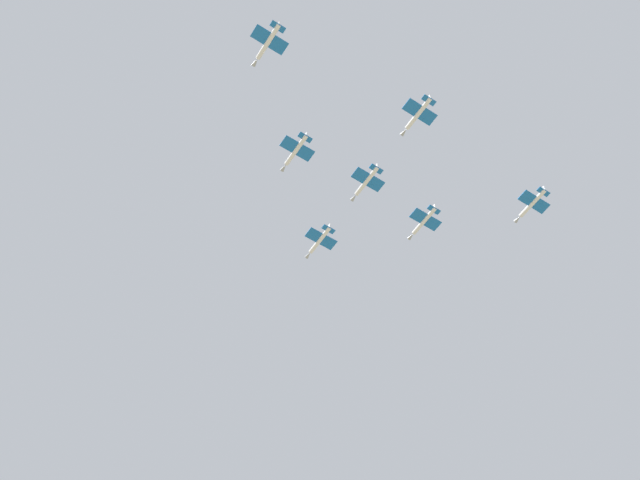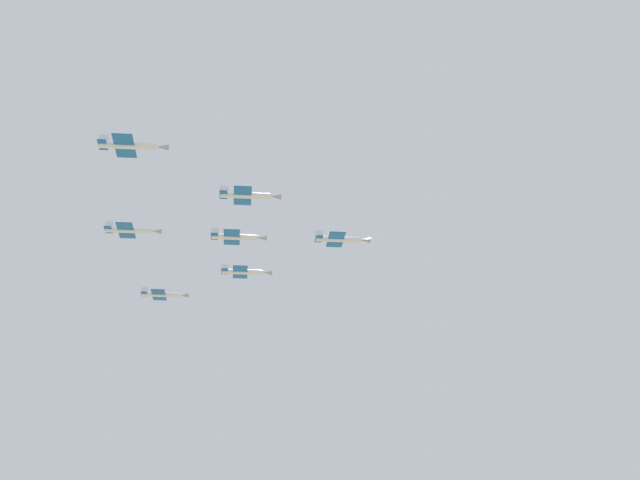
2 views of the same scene
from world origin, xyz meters
TOP-DOWN VIEW (x-y plane):
  - jet_lead at (19.62, -15.64)m, footprint 8.74×11.31m
  - jet_port_inner at (30.13, 9.51)m, footprint 8.74×11.31m
  - jet_starboard_inner at (-5.52, -5.13)m, footprint 8.74×11.31m
  - jet_port_outer at (11.57, 3.97)m, footprint 8.74×11.31m
  - jet_starboard_outer at (40.63, 34.66)m, footprint 8.74×11.31m
  - jet_center_rear at (-30.67, 5.37)m, footprint 8.74×11.31m
  - jet_port_trail at (3.52, 23.58)m, footprint 8.74×11.31m

SIDE VIEW (x-z plane):
  - jet_port_inner at x=30.13m, z-range 169.12..171.51m
  - jet_starboard_outer at x=40.63m, z-range 169.53..171.92m
  - jet_center_rear at x=-30.67m, z-range 169.67..172.05m
  - jet_port_outer at x=11.57m, z-range 169.72..172.11m
  - jet_lead at x=19.62m, z-range 169.98..172.36m
  - jet_starboard_inner at x=-5.52m, z-range 170.33..172.71m
  - jet_port_trail at x=3.52m, z-range 170.42..172.80m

